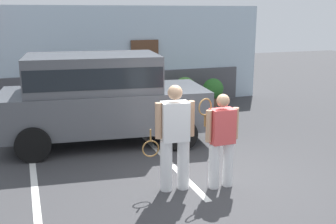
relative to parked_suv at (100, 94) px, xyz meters
name	(u,v)px	position (x,y,z in m)	size (l,w,h in m)	color
ground_plane	(211,182)	(1.41, -2.95, -1.15)	(40.00, 40.00, 0.00)	#38383A
parking_stripe_0	(33,173)	(-1.59, -1.45, -1.14)	(0.12, 4.40, 0.01)	silver
parking_stripe_1	(164,157)	(1.04, -1.45, -1.14)	(0.12, 4.40, 0.01)	silver
house_frontage	(123,60)	(1.41, 3.65, 0.34)	(9.55, 0.40, 3.16)	silver
parked_suv	(100,94)	(0.00, 0.00, 0.00)	(4.78, 2.57, 2.05)	#4C4F54
tennis_player_man	(175,137)	(0.69, -3.01, -0.20)	(0.92, 0.32, 1.82)	white
tennis_player_woman	(222,139)	(1.48, -3.18, -0.28)	(0.75, 0.27, 1.65)	white
potted_plant_by_porch	(185,90)	(3.22, 2.77, -0.62)	(0.72, 0.72, 0.95)	gray
potted_plant_secondary	(213,91)	(4.13, 2.61, -0.66)	(0.67, 0.67, 0.88)	brown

